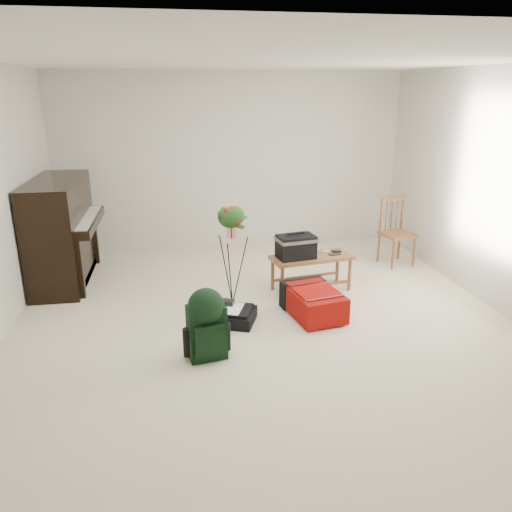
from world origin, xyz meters
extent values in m
cube|color=beige|center=(0.00, 0.00, 0.00)|extent=(5.00, 5.50, 0.01)
cube|color=white|center=(0.00, 0.00, 2.50)|extent=(5.00, 5.50, 0.01)
cube|color=beige|center=(0.00, 2.75, 1.25)|extent=(5.00, 0.04, 2.50)
cube|color=beige|center=(2.50, 0.00, 1.25)|extent=(0.04, 5.50, 2.50)
cube|color=black|center=(-2.20, 1.60, 0.62)|extent=(0.55, 1.50, 1.25)
cube|color=black|center=(-1.90, 1.60, 0.73)|extent=(0.28, 1.30, 0.10)
cube|color=white|center=(-1.90, 1.60, 0.78)|extent=(0.22, 1.20, 0.02)
cube|color=black|center=(-2.15, 1.60, 0.05)|extent=(0.45, 1.30, 0.10)
cube|color=brown|center=(0.70, 0.79, 0.41)|extent=(0.99, 0.53, 0.04)
cylinder|color=brown|center=(0.28, 0.64, 0.19)|extent=(0.04, 0.04, 0.39)
cylinder|color=brown|center=(0.28, 0.94, 0.19)|extent=(0.04, 0.04, 0.39)
cylinder|color=brown|center=(1.13, 0.64, 0.19)|extent=(0.04, 0.04, 0.39)
cylinder|color=brown|center=(1.13, 0.94, 0.19)|extent=(0.04, 0.04, 0.39)
cube|color=brown|center=(2.07, 1.49, 0.41)|extent=(0.45, 0.45, 0.04)
cylinder|color=brown|center=(1.91, 1.33, 0.20)|extent=(0.03, 0.03, 0.40)
cylinder|color=brown|center=(1.91, 1.66, 0.20)|extent=(0.03, 0.03, 0.40)
cylinder|color=brown|center=(2.24, 1.33, 0.20)|extent=(0.03, 0.03, 0.40)
cylinder|color=brown|center=(2.24, 1.66, 0.20)|extent=(0.03, 0.03, 0.40)
cube|color=brown|center=(2.07, 1.66, 0.87)|extent=(0.35, 0.10, 0.06)
cylinder|color=brown|center=(1.91, 1.66, 0.64)|extent=(0.03, 0.03, 0.48)
cylinder|color=brown|center=(2.24, 1.66, 0.64)|extent=(0.03, 0.03, 0.48)
cube|color=#A81007|center=(0.54, 0.11, 0.15)|extent=(0.59, 0.77, 0.27)
cube|color=black|center=(0.54, 0.37, 0.15)|extent=(0.51, 0.25, 0.29)
cube|color=#A81007|center=(0.54, 0.06, 0.30)|extent=(0.48, 0.47, 0.02)
cube|color=silver|center=(0.54, -0.14, 0.30)|extent=(0.43, 0.09, 0.01)
cube|color=black|center=(-0.33, 0.11, 0.06)|extent=(0.61, 0.55, 0.12)
cube|color=black|center=(-0.33, 0.11, 0.13)|extent=(0.53, 0.47, 0.03)
cube|color=white|center=(-0.31, 0.09, 0.16)|extent=(0.31, 0.36, 0.01)
cube|color=black|center=(-0.38, 0.17, 0.18)|extent=(0.18, 0.15, 0.05)
cube|color=black|center=(-0.61, -0.56, 0.25)|extent=(0.36, 0.25, 0.49)
cube|color=black|center=(-0.61, -0.68, 0.22)|extent=(0.27, 0.10, 0.28)
sphere|color=black|center=(-0.61, -0.56, 0.49)|extent=(0.32, 0.32, 0.32)
cube|color=black|center=(-0.68, -0.45, 0.24)|extent=(0.05, 0.04, 0.44)
cube|color=black|center=(-0.53, -0.45, 0.24)|extent=(0.05, 0.04, 0.44)
cylinder|color=black|center=(-0.25, 0.55, 0.90)|extent=(0.01, 0.01, 0.30)
ellipsoid|color=#1D4816|center=(-0.25, 0.55, 0.99)|extent=(0.28, 0.20, 0.26)
cube|color=red|center=(-0.25, 0.53, 1.08)|extent=(0.15, 0.06, 0.08)
camera|label=1|loc=(-0.82, -4.48, 2.27)|focal=35.00mm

